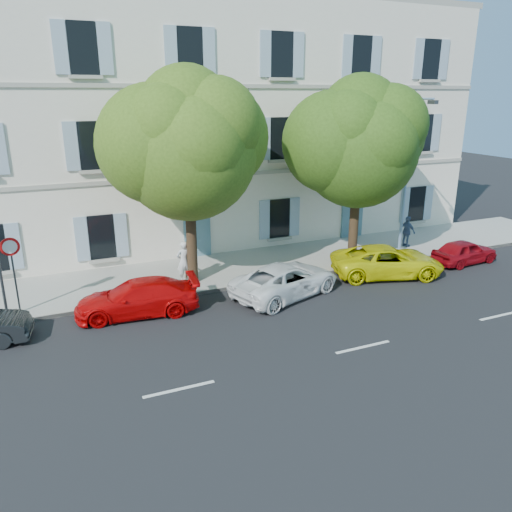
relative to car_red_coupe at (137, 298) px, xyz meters
name	(u,v)px	position (x,y,z in m)	size (l,w,h in m)	color
ground	(303,301)	(6.09, -1.36, -0.64)	(90.00, 90.00, 0.00)	black
sidewalk	(257,265)	(6.09, 3.09, -0.57)	(36.00, 4.50, 0.15)	#A09E96
kerb	(277,280)	(6.09, 0.92, -0.56)	(36.00, 0.16, 0.16)	#9E998E
building	(214,127)	(6.09, 8.84, 5.36)	(28.00, 7.00, 12.00)	silver
car_red_coupe	(137,298)	(0.00, 0.00, 0.00)	(1.79, 4.41, 1.28)	#C40506
car_white_coupe	(286,280)	(5.74, -0.54, 0.01)	(2.17, 4.70, 1.31)	white
car_yellow_supercar	(387,261)	(10.85, -0.30, 0.03)	(2.24, 4.85, 1.35)	#D6D209
car_red_hatchback	(464,252)	(15.27, -0.35, -0.06)	(1.36, 3.38, 1.15)	maroon
tree_left	(188,152)	(2.68, 2.00, 4.89)	(5.40, 5.40, 8.37)	#3A2819
tree_right	(359,149)	(10.40, 1.76, 4.70)	(5.25, 5.25, 8.09)	#3A2819
road_sign	(12,259)	(-3.96, 1.49, 1.54)	(0.65, 0.13, 2.82)	#383A3D
street_lamp	(409,169)	(13.09, 1.52, 3.68)	(0.25, 1.57, 7.36)	#7293BF
pedestrian_a	(184,261)	(2.38, 2.24, 0.38)	(0.64, 0.42, 1.74)	silver
pedestrian_b	(189,260)	(2.68, 2.57, 0.32)	(0.78, 0.61, 1.61)	tan
pedestrian_c	(407,231)	(14.24, 2.55, 0.31)	(0.93, 0.39, 1.59)	#475C83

